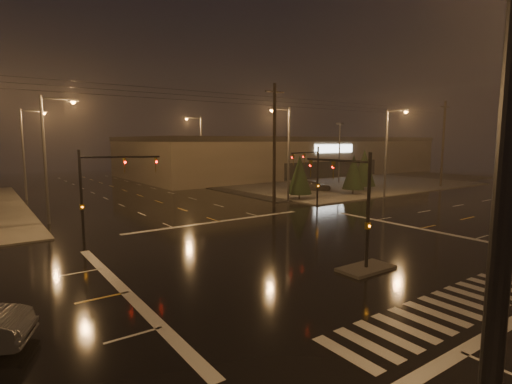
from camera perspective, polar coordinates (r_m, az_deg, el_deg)
ground at (r=24.15m, az=8.02°, el=-8.49°), size 140.00×140.00×0.00m
sidewalk_ne at (r=65.99m, az=9.17°, el=1.61°), size 36.00×36.00×0.12m
median_island at (r=21.53m, az=15.46°, el=-10.47°), size 3.00×1.60×0.15m
crosswalk at (r=19.00m, az=27.52°, el=-13.72°), size 15.00×2.60×0.01m
stop_bar_far at (r=32.79m, az=-5.29°, el=-4.22°), size 16.00×0.50×0.01m
parking_lot at (r=68.23m, az=13.35°, el=1.67°), size 50.00×24.00×0.08m
retail_building at (r=80.98m, az=3.82°, el=5.42°), size 60.20×28.30×7.20m
signal_mast_median at (r=21.31m, az=13.86°, el=-0.45°), size 0.25×4.59×6.00m
signal_mast_ne at (r=37.24m, az=8.10°, el=3.01°), size 4.84×1.86×6.00m
signal_mast_nw at (r=27.91m, az=-21.61°, el=1.13°), size 4.84×1.86×6.00m
streetlight_1 at (r=35.20m, az=-27.51°, el=5.29°), size 2.77×0.32×10.00m
streetlight_2 at (r=51.09m, az=-30.00°, el=5.53°), size 2.77×0.32×10.00m
streetlight_3 at (r=42.65m, az=4.37°, el=6.31°), size 2.77×0.32×10.00m
streetlight_4 at (r=59.44m, az=-8.09°, el=6.55°), size 2.77×0.32×10.00m
streetlight_6 at (r=47.23m, az=18.42°, el=6.06°), size 0.32×2.77×10.00m
utility_pole_1 at (r=39.10m, az=2.64°, el=6.71°), size 2.20×0.32×12.00m
utility_pole_2 at (r=62.20m, az=25.16°, el=6.27°), size 2.20×0.32×12.00m
conifer_0 at (r=44.36m, az=6.25°, el=2.49°), size 2.73×2.73×4.97m
conifer_1 at (r=49.93m, az=13.77°, el=2.82°), size 2.68×2.68×4.89m
conifer_2 at (r=53.86m, az=15.20°, el=3.37°), size 3.03×3.03×5.43m
car_parked at (r=52.73m, az=8.35°, el=0.91°), size 3.92×4.37×1.43m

